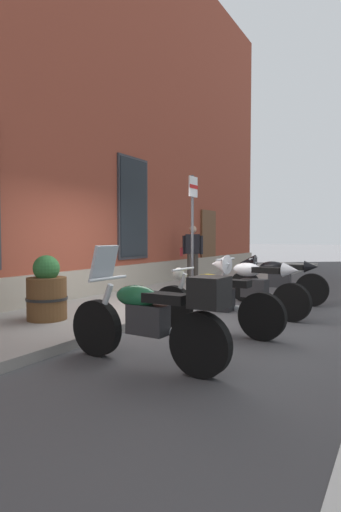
# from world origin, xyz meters

# --- Properties ---
(ground_plane) EXTENTS (140.00, 140.00, 0.00)m
(ground_plane) POSITION_xyz_m (0.00, 0.00, 0.00)
(ground_plane) COLOR #424244
(sidewalk) EXTENTS (28.05, 2.36, 0.13)m
(sidewalk) POSITION_xyz_m (0.00, 1.18, 0.06)
(sidewalk) COLOR gray
(sidewalk) RESTS_ON ground_plane
(motorcycle_green_touring) EXTENTS (0.62, 2.02, 1.29)m
(motorcycle_green_touring) POSITION_xyz_m (-2.38, -1.19, 0.54)
(motorcycle_green_touring) COLOR black
(motorcycle_green_touring) RESTS_ON ground_plane
(motorcycle_yellow_naked) EXTENTS (0.62, 2.05, 0.93)m
(motorcycle_yellow_naked) POSITION_xyz_m (-0.69, -1.14, 0.47)
(motorcycle_yellow_naked) COLOR black
(motorcycle_yellow_naked) RESTS_ON ground_plane
(motorcycle_white_sport) EXTENTS (0.62, 2.06, 1.06)m
(motorcycle_white_sport) POSITION_xyz_m (0.80, -1.13, 0.58)
(motorcycle_white_sport) COLOR black
(motorcycle_white_sport) RESTS_ON ground_plane
(motorcycle_black_sport) EXTENTS (0.62, 2.02, 1.01)m
(motorcycle_black_sport) POSITION_xyz_m (2.31, -1.17, 0.55)
(motorcycle_black_sport) COLOR black
(motorcycle_black_sport) RESTS_ON ground_plane
(pedestrian_dark_jacket) EXTENTS (0.37, 0.63, 1.58)m
(pedestrian_dark_jacket) POSITION_xyz_m (4.23, 1.72, 1.01)
(pedestrian_dark_jacket) COLOR #38332D
(pedestrian_dark_jacket) RESTS_ON sidewalk
(parking_sign) EXTENTS (0.36, 0.07, 2.60)m
(parking_sign) POSITION_xyz_m (1.83, 0.49, 1.79)
(parking_sign) COLOR #4C4C51
(parking_sign) RESTS_ON sidewalk
(barrel_planter) EXTENTS (0.63, 0.63, 0.98)m
(barrel_planter) POSITION_xyz_m (-1.64, 1.21, 0.55)
(barrel_planter) COLOR brown
(barrel_planter) RESTS_ON sidewalk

